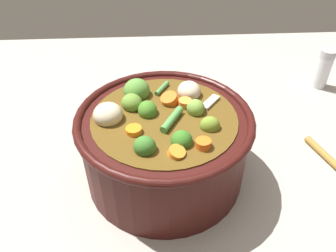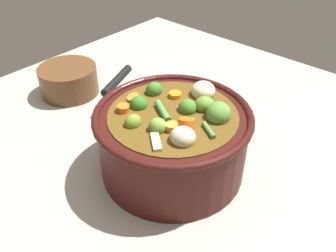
{
  "view_description": "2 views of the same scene",
  "coord_description": "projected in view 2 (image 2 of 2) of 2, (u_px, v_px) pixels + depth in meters",
  "views": [
    {
      "loc": [
        -0.38,
        0.02,
        0.41
      ],
      "look_at": [
        0.0,
        -0.01,
        0.1
      ],
      "focal_mm": 35.22,
      "sensor_mm": 36.0,
      "label": 1
    },
    {
      "loc": [
        0.31,
        -0.36,
        0.45
      ],
      "look_at": [
        -0.01,
        -0.01,
        0.09
      ],
      "focal_mm": 38.22,
      "sensor_mm": 36.0,
      "label": 2
    }
  ],
  "objects": [
    {
      "name": "cooking_pot",
      "position": [
        173.0,
        140.0,
        0.61
      ],
      "size": [
        0.26,
        0.26,
        0.14
      ],
      "color": "#38110F",
      "rests_on": "ground_plane"
    },
    {
      "name": "small_saucepan",
      "position": [
        70.0,
        80.0,
        0.83
      ],
      "size": [
        0.22,
        0.17,
        0.07
      ],
      "color": "brown",
      "rests_on": "ground_plane"
    },
    {
      "name": "ground_plane",
      "position": [
        172.0,
        168.0,
        0.65
      ],
      "size": [
        1.1,
        1.1,
        0.0
      ],
      "primitive_type": "plane",
      "color": "#9E998E"
    }
  ]
}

